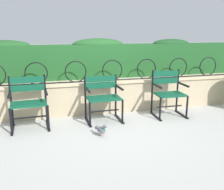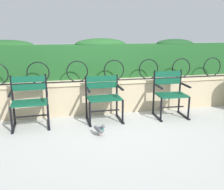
{
  "view_description": "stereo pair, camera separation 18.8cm",
  "coord_description": "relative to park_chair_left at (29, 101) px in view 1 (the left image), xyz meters",
  "views": [
    {
      "loc": [
        -1.1,
        -4.0,
        1.63
      ],
      "look_at": [
        0.0,
        0.12,
        0.55
      ],
      "focal_mm": 40.57,
      "sensor_mm": 36.0,
      "label": 1
    },
    {
      "loc": [
        -0.92,
        -4.04,
        1.63
      ],
      "look_at": [
        0.0,
        0.12,
        0.55
      ],
      "focal_mm": 40.57,
      "sensor_mm": 36.0,
      "label": 2
    }
  ],
  "objects": [
    {
      "name": "park_chair_centre",
      "position": [
        1.31,
        0.03,
        -0.01
      ],
      "size": [
        0.65,
        0.53,
        0.82
      ],
      "color": "#0F4C33",
      "rests_on": "ground"
    },
    {
      "name": "iron_arch_fence",
      "position": [
        1.26,
        0.45,
        0.38
      ],
      "size": [
        6.37,
        0.02,
        0.42
      ],
      "color": "black",
      "rests_on": "stone_wall"
    },
    {
      "name": "hedge_row",
      "position": [
        1.38,
        1.0,
        0.58
      ],
      "size": [
        6.76,
        0.61,
        0.82
      ],
      "color": "#1E5123",
      "rests_on": "stone_wall"
    },
    {
      "name": "ground_plane",
      "position": [
        1.41,
        -0.4,
        -0.47
      ],
      "size": [
        60.0,
        60.0,
        0.0
      ],
      "primitive_type": "plane",
      "color": "#ADADA8"
    },
    {
      "name": "park_chair_right",
      "position": [
        2.62,
        -0.02,
        -0.0
      ],
      "size": [
        0.61,
        0.54,
        0.89
      ],
      "color": "#0F4C33",
      "rests_on": "ground"
    },
    {
      "name": "pigeon_near_chairs",
      "position": [
        1.11,
        -0.72,
        -0.36
      ],
      "size": [
        0.16,
        0.28,
        0.22
      ],
      "color": "slate",
      "rests_on": "ground"
    },
    {
      "name": "park_chair_left",
      "position": [
        0.0,
        0.0,
        0.0
      ],
      "size": [
        0.65,
        0.55,
        0.89
      ],
      "color": "#0F4C33",
      "rests_on": "ground"
    },
    {
      "name": "stone_wall",
      "position": [
        1.41,
        0.52,
        -0.14
      ],
      "size": [
        6.9,
        0.41,
        0.66
      ],
      "color": "tan",
      "rests_on": "ground"
    }
  ]
}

